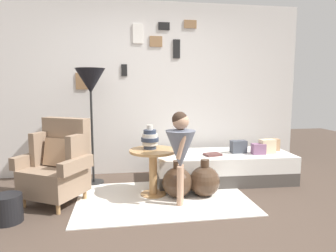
% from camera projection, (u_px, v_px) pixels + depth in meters
% --- Properties ---
extents(ground_plane, '(12.00, 12.00, 0.00)m').
position_uv_depth(ground_plane, '(168.00, 226.00, 2.88)').
color(ground_plane, '#4C3D33').
extents(gallery_wall, '(4.80, 0.12, 2.60)m').
position_uv_depth(gallery_wall, '(148.00, 89.00, 4.62)').
color(gallery_wall, silver).
rests_on(gallery_wall, ground).
extents(rug, '(2.03, 1.31, 0.01)m').
position_uv_depth(rug, '(163.00, 198.00, 3.59)').
color(rug, silver).
rests_on(rug, ground).
extents(armchair, '(0.90, 0.84, 0.97)m').
position_uv_depth(armchair, '(58.00, 165.00, 3.46)').
color(armchair, tan).
rests_on(armchair, ground).
extents(daybed, '(1.93, 0.87, 0.40)m').
position_uv_depth(daybed, '(223.00, 167.00, 4.29)').
color(daybed, '#4C4742').
rests_on(daybed, ground).
extents(pillow_head, '(0.19, 0.12, 0.17)m').
position_uv_depth(pillow_head, '(272.00, 145.00, 4.42)').
color(pillow_head, tan).
rests_on(pillow_head, daybed).
extents(pillow_mid, '(0.22, 0.13, 0.20)m').
position_uv_depth(pillow_mid, '(267.00, 146.00, 4.23)').
color(pillow_mid, beige).
rests_on(pillow_mid, daybed).
extents(pillow_back, '(0.19, 0.13, 0.15)m').
position_uv_depth(pillow_back, '(258.00, 149.00, 4.18)').
color(pillow_back, gray).
rests_on(pillow_back, daybed).
extents(pillow_extra, '(0.23, 0.13, 0.18)m').
position_uv_depth(pillow_extra, '(238.00, 147.00, 4.26)').
color(pillow_extra, '#474C56').
rests_on(pillow_extra, daybed).
extents(side_table, '(0.58, 0.58, 0.57)m').
position_uv_depth(side_table, '(153.00, 163.00, 3.67)').
color(side_table, tan).
rests_on(side_table, ground).
extents(vase_striped, '(0.22, 0.22, 0.30)m').
position_uv_depth(vase_striped, '(150.00, 139.00, 3.68)').
color(vase_striped, '#2D384C').
rests_on(vase_striped, side_table).
extents(floor_lamp, '(0.40, 0.40, 1.58)m').
position_uv_depth(floor_lamp, '(91.00, 85.00, 4.01)').
color(floor_lamp, black).
rests_on(floor_lamp, ground).
extents(person_child, '(0.34, 0.34, 1.06)m').
position_uv_depth(person_child, '(180.00, 146.00, 3.34)').
color(person_child, tan).
rests_on(person_child, ground).
extents(book_on_daybed, '(0.25, 0.21, 0.03)m').
position_uv_depth(book_on_daybed, '(213.00, 154.00, 4.10)').
color(book_on_daybed, brown).
rests_on(book_on_daybed, daybed).
extents(demijohn_near, '(0.37, 0.37, 0.45)m').
position_uv_depth(demijohn_near, '(177.00, 182.00, 3.63)').
color(demijohn_near, '#473323').
rests_on(demijohn_near, ground).
extents(demijohn_far, '(0.37, 0.37, 0.46)m').
position_uv_depth(demijohn_far, '(205.00, 181.00, 3.67)').
color(demijohn_far, '#473323').
rests_on(demijohn_far, ground).
extents(magazine_basket, '(0.28, 0.28, 0.28)m').
position_uv_depth(magazine_basket, '(8.00, 209.00, 2.96)').
color(magazine_basket, black).
rests_on(magazine_basket, ground).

